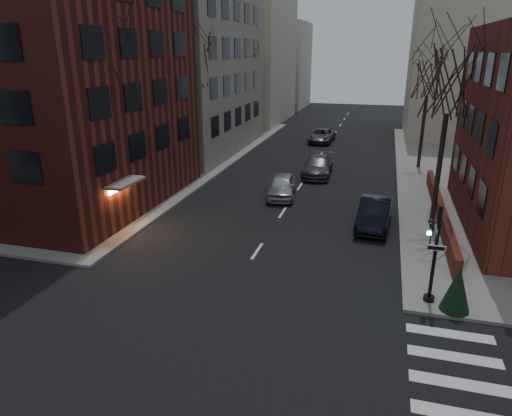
{
  "coord_description": "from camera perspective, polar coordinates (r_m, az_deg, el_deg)",
  "views": [
    {
      "loc": [
        5.64,
        -8.38,
        9.71
      ],
      "look_at": [
        -0.3,
        12.88,
        2.0
      ],
      "focal_mm": 32.0,
      "sensor_mm": 36.0,
      "label": 1
    }
  ],
  "objects": [
    {
      "name": "streetlamp_far",
      "position": [
        52.53,
        0.26,
        13.28
      ],
      "size": [
        0.36,
        0.36,
        6.28
      ],
      "color": "black",
      "rests_on": "sidewalk_far_left"
    },
    {
      "name": "building_distant_ra",
      "position": [
        59.15,
        25.75,
        15.79
      ],
      "size": [
        14.0,
        14.0,
        16.0
      ],
      "primitive_type": "cube",
      "color": "beige",
      "rests_on": "ground"
    },
    {
      "name": "parked_sedan",
      "position": [
        26.97,
        14.59,
        -0.67
      ],
      "size": [
        2.02,
        5.01,
        1.62
      ],
      "primitive_type": "imported",
      "rotation": [
        0.0,
        0.0,
        -0.06
      ],
      "color": "black",
      "rests_on": "ground"
    },
    {
      "name": "tree_left_a",
      "position": [
        26.66,
        -17.89,
        15.71
      ],
      "size": [
        4.18,
        4.18,
        10.26
      ],
      "color": "#2D231C",
      "rests_on": "sidewalk_far_left"
    },
    {
      "name": "tree_left_c",
      "position": [
        50.51,
        -1.05,
        17.35
      ],
      "size": [
        3.96,
        3.96,
        9.72
      ],
      "color": "#2D231C",
      "rests_on": "sidewalk_far_left"
    },
    {
      "name": "car_lane_gray",
      "position": [
        37.27,
        7.73,
        5.21
      ],
      "size": [
        2.33,
        5.4,
        1.55
      ],
      "primitive_type": "imported",
      "rotation": [
        0.0,
        0.0,
        0.03
      ],
      "color": "#444449",
      "rests_on": "ground"
    },
    {
      "name": "sandwich_board",
      "position": [
        28.46,
        21.06,
        -0.85
      ],
      "size": [
        0.5,
        0.59,
        0.81
      ],
      "primitive_type": "cube",
      "rotation": [
        0.0,
        0.0,
        0.34
      ],
      "color": "white",
      "rests_on": "sidewalk_far_right"
    },
    {
      "name": "building_distant_lb",
      "position": [
        82.55,
        2.68,
        17.36
      ],
      "size": [
        10.0,
        12.0,
        14.0
      ],
      "primitive_type": "cube",
      "color": "beige",
      "rests_on": "ground"
    },
    {
      "name": "tree_left_b",
      "position": [
        37.29,
        -7.53,
        17.88
      ],
      "size": [
        4.4,
        4.4,
        10.8
      ],
      "color": "#2D231C",
      "rests_on": "sidewalk_far_left"
    },
    {
      "name": "low_wall_right",
      "position": [
        29.07,
        22.01,
        -0.36
      ],
      "size": [
        0.35,
        16.0,
        1.0
      ],
      "primitive_type": "cube",
      "color": "maroon",
      "rests_on": "sidewalk_far_right"
    },
    {
      "name": "building_left_tan",
      "position": [
        48.23,
        -13.64,
        23.87
      ],
      "size": [
        18.0,
        18.0,
        28.0
      ],
      "primitive_type": "cube",
      "color": "gray",
      "rests_on": "ground"
    },
    {
      "name": "car_lane_far",
      "position": [
        51.08,
        8.22,
        8.92
      ],
      "size": [
        2.64,
        5.28,
        1.43
      ],
      "primitive_type": "imported",
      "rotation": [
        0.0,
        0.0,
        -0.05
      ],
      "color": "#414045",
      "rests_on": "ground"
    },
    {
      "name": "sidewalk_far_left",
      "position": [
        52.59,
        -26.17,
        6.74
      ],
      "size": [
        44.0,
        44.0,
        0.15
      ],
      "primitive_type": "cube",
      "color": "gray",
      "rests_on": "ground"
    },
    {
      "name": "traffic_signal",
      "position": [
        19.18,
        21.18,
        -6.14
      ],
      "size": [
        0.76,
        0.44,
        4.0
      ],
      "color": "black",
      "rests_on": "sidewalk_far_right"
    },
    {
      "name": "building_left_brick",
      "position": [
        32.65,
        -25.83,
        16.2
      ],
      "size": [
        15.0,
        15.0,
        18.0
      ],
      "primitive_type": "cube",
      "color": "maroon",
      "rests_on": "ground"
    },
    {
      "name": "building_distant_la",
      "position": [
        66.66,
        -2.56,
        18.63
      ],
      "size": [
        14.0,
        16.0,
        18.0
      ],
      "primitive_type": "cube",
      "color": "beige",
      "rests_on": "ground"
    },
    {
      "name": "tree_right_a",
      "position": [
        26.62,
        23.14,
        14.15
      ],
      "size": [
        3.96,
        3.96,
        9.72
      ],
      "color": "#2D231C",
      "rests_on": "sidewalk_far_right"
    },
    {
      "name": "streetlamp_near",
      "position": [
        33.83,
        -8.89,
        9.72
      ],
      "size": [
        0.36,
        0.36,
        6.28
      ],
      "color": "black",
      "rests_on": "sidewalk_far_left"
    },
    {
      "name": "car_lane_silver",
      "position": [
        31.58,
        3.21,
        2.79
      ],
      "size": [
        2.44,
        4.75,
        1.55
      ],
      "primitive_type": "imported",
      "rotation": [
        0.0,
        0.0,
        0.14
      ],
      "color": "#A5A6AB",
      "rests_on": "ground"
    },
    {
      "name": "tree_right_b",
      "position": [
        40.56,
        20.81,
        15.06
      ],
      "size": [
        3.74,
        3.74,
        9.18
      ],
      "color": "#2D231C",
      "rests_on": "sidewalk_far_right"
    },
    {
      "name": "evergreen_shrub",
      "position": [
        19.23,
        23.85,
        -9.2
      ],
      "size": [
        1.43,
        1.43,
        1.86
      ],
      "primitive_type": "cone",
      "rotation": [
        0.0,
        0.0,
        -0.34
      ],
      "color": "#183116",
      "rests_on": "sidewalk_far_right"
    }
  ]
}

